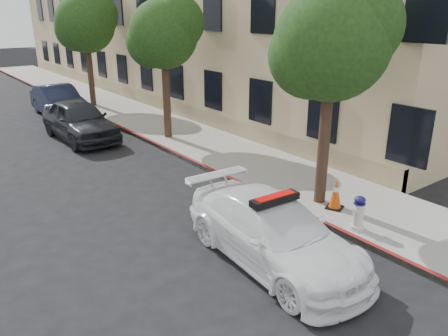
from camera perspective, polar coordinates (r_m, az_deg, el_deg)
name	(u,v)px	position (r m, az deg, el deg)	size (l,w,h in m)	color
ground	(188,208)	(11.72, -4.70, -5.29)	(120.00, 120.00, 0.00)	black
sidewalk	(139,118)	(21.68, -11.03, 6.46)	(3.20, 50.00, 0.15)	gray
curb_strip	(109,122)	(21.08, -14.78, 5.78)	(0.12, 50.00, 0.15)	maroon
building	(180,10)	(28.21, -5.79, 19.84)	(8.00, 36.00, 10.00)	#CAB781
tree_near	(333,42)	(11.07, 14.09, 15.70)	(2.92, 2.82, 5.62)	black
tree_mid	(165,33)	(17.28, -7.77, 17.01)	(2.77, 2.64, 5.43)	black
tree_far	(86,23)	(24.54, -17.58, 17.64)	(3.10, 3.00, 5.81)	black
police_car	(273,232)	(9.14, 6.48, -8.28)	(2.16, 4.74, 1.49)	white
parked_car_mid	(79,120)	(18.68, -18.38, 5.95)	(1.88, 4.68, 1.59)	black
parked_car_far	(59,101)	(23.30, -20.80, 8.16)	(1.59, 4.57, 1.50)	black
fire_hydrant	(358,213)	(10.61, 17.16, -5.66)	(0.35, 0.32, 0.84)	silver
traffic_cone	(336,194)	(11.57, 14.39, -3.35)	(0.53, 0.53, 0.77)	black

